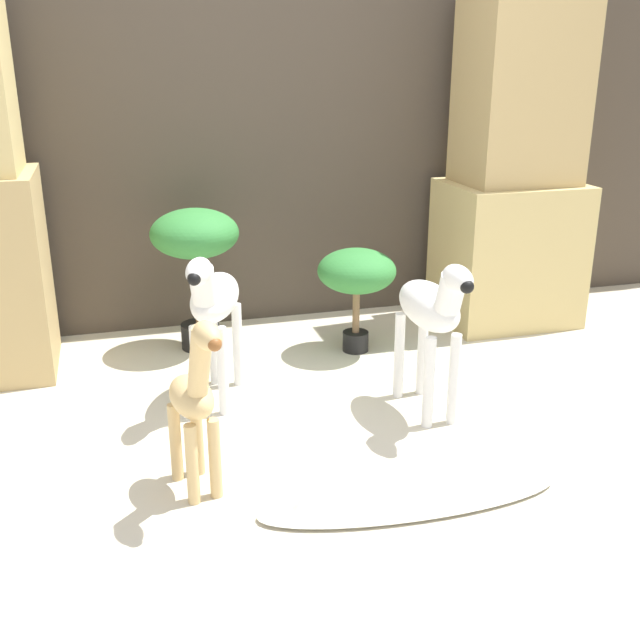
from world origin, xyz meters
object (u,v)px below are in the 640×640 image
(zebra_left, at_px, (213,303))
(potted_palm_front, at_px, (195,244))
(giraffe_figurine, at_px, (195,399))
(potted_palm_back, at_px, (357,275))
(zebra_right, at_px, (432,312))
(surfboard, at_px, (406,497))

(zebra_left, relative_size, potted_palm_front, 0.97)
(zebra_left, xyz_separation_m, giraffe_figurine, (-0.15, -0.65, -0.09))
(giraffe_figurine, distance_m, potted_palm_front, 1.28)
(zebra_left, height_order, potted_palm_back, zebra_left)
(zebra_right, relative_size, zebra_left, 1.00)
(potted_palm_front, xyz_separation_m, surfboard, (0.45, -1.48, -0.49))
(zebra_left, xyz_separation_m, surfboard, (0.46, -0.87, -0.40))
(zebra_left, relative_size, surfboard, 0.65)
(zebra_right, height_order, potted_palm_back, zebra_right)
(zebra_right, relative_size, giraffe_figurine, 1.03)
(potted_palm_front, height_order, potted_palm_back, potted_palm_front)
(zebra_left, height_order, giraffe_figurine, zebra_left)
(surfboard, bearing_deg, potted_palm_back, 78.91)
(potted_palm_front, distance_m, potted_palm_back, 0.75)
(potted_palm_back, bearing_deg, zebra_right, -84.61)
(zebra_right, xyz_separation_m, potted_palm_front, (-0.76, 0.93, 0.09))
(giraffe_figurine, relative_size, surfboard, 0.63)
(potted_palm_front, bearing_deg, potted_palm_back, -18.84)
(zebra_left, distance_m, giraffe_figurine, 0.67)
(zebra_left, distance_m, surfboard, 1.07)
(potted_palm_back, relative_size, surfboard, 0.50)
(zebra_right, height_order, surfboard, zebra_right)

